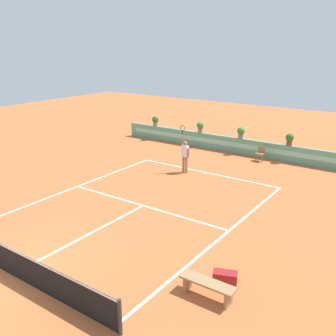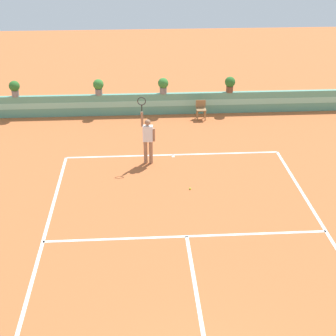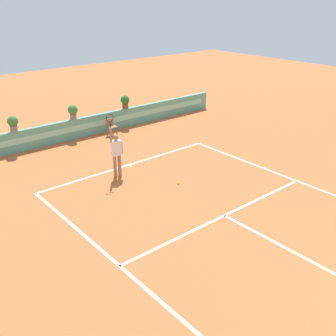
% 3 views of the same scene
% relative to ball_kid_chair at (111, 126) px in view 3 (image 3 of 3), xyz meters
% --- Properties ---
extents(ground_plane, '(60.00, 60.00, 0.00)m').
position_rel_ball_kid_chair_xyz_m(ground_plane, '(-1.55, -9.66, -0.48)').
color(ground_plane, '#BC6033').
extents(court_lines, '(8.32, 11.94, 0.01)m').
position_rel_ball_kid_chair_xyz_m(court_lines, '(-1.55, -8.94, -0.47)').
color(court_lines, white).
rests_on(court_lines, ground).
extents(back_wall_barrier, '(18.00, 0.21, 1.00)m').
position_rel_ball_kid_chair_xyz_m(back_wall_barrier, '(-1.55, 0.73, 0.02)').
color(back_wall_barrier, '#599E84').
rests_on(back_wall_barrier, ground).
extents(ball_kid_chair, '(0.44, 0.44, 0.85)m').
position_rel_ball_kid_chair_xyz_m(ball_kid_chair, '(0.00, 0.00, 0.00)').
color(ball_kid_chair, olive).
rests_on(ball_kid_chair, ground).
extents(tennis_player, '(0.62, 0.26, 2.58)m').
position_rel_ball_kid_chair_xyz_m(tennis_player, '(-2.52, -4.41, 0.57)').
color(tennis_player, '#9E7051').
rests_on(tennis_player, ground).
extents(tennis_ball_near_baseline, '(0.07, 0.07, 0.07)m').
position_rel_ball_kid_chair_xyz_m(tennis_ball_near_baseline, '(-1.16, -6.52, -0.44)').
color(tennis_ball_near_baseline, '#CCE033').
rests_on(tennis_ball_near_baseline, ground).
extents(potted_plant_centre, '(0.48, 0.48, 0.72)m').
position_rel_ball_kid_chair_xyz_m(potted_plant_centre, '(-1.67, 0.73, 0.93)').
color(potted_plant_centre, gray).
rests_on(potted_plant_centre, back_wall_barrier).
extents(potted_plant_right, '(0.48, 0.48, 0.72)m').
position_rel_ball_kid_chair_xyz_m(potted_plant_right, '(1.41, 0.73, 0.93)').
color(potted_plant_right, brown).
rests_on(potted_plant_right, back_wall_barrier).
extents(potted_plant_left, '(0.48, 0.48, 0.72)m').
position_rel_ball_kid_chair_xyz_m(potted_plant_left, '(-4.61, 0.73, 0.93)').
color(potted_plant_left, gray).
rests_on(potted_plant_left, back_wall_barrier).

